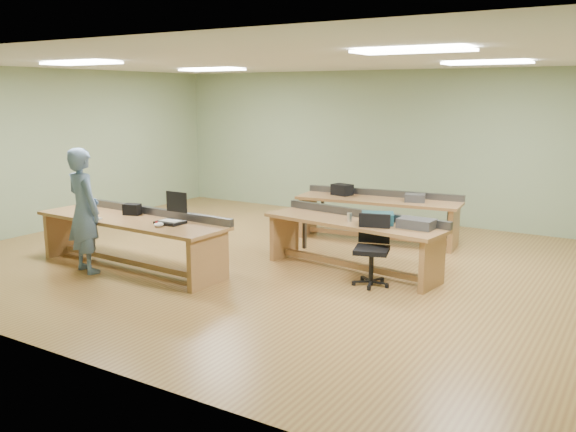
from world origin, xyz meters
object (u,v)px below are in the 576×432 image
object	(u,v)px
person	(84,211)
laptop_base	(170,222)
workbench_mid	(353,234)
task_chair	(372,260)
parts_bin_grey	(417,223)
camera_bag	(132,209)
mug	(366,221)
drinks_can	(349,217)
parts_bin_teal	(378,218)
workbench_back	(378,210)
workbench_front	(132,230)

from	to	relation	value
person	laptop_base	size ratio (longest dim) A/B	4.91
workbench_mid	task_chair	xyz separation A→B (m)	(0.49, -0.44, -0.21)
parts_bin_grey	workbench_mid	bearing A→B (deg)	179.26
workbench_mid	laptop_base	bearing A→B (deg)	-136.07
task_chair	camera_bag	bearing A→B (deg)	178.78
person	laptop_base	distance (m)	1.29
mug	drinks_can	xyz separation A→B (m)	(-0.26, 0.01, 0.02)
person	parts_bin_grey	bearing A→B (deg)	-139.93
workbench_mid	laptop_base	xyz separation A→B (m)	(-2.09, -1.55, 0.22)
laptop_base	parts_bin_teal	size ratio (longest dim) A/B	0.83
workbench_mid	task_chair	distance (m)	0.69
laptop_base	camera_bag	bearing A→B (deg)	168.46
task_chair	mug	size ratio (longest dim) A/B	8.42
workbench_mid	drinks_can	size ratio (longest dim) A/B	22.42
workbench_back	task_chair	bearing A→B (deg)	-74.71
parts_bin_teal	workbench_mid	bearing A→B (deg)	176.62
workbench_back	drinks_can	bearing A→B (deg)	-84.57
camera_bag	drinks_can	xyz separation A→B (m)	(2.99, 1.27, -0.02)
person	laptop_base	xyz separation A→B (m)	(1.18, 0.50, -0.13)
laptop_base	parts_bin_teal	distance (m)	2.90
workbench_back	mug	bearing A→B (deg)	-77.76
workbench_front	mug	distance (m)	3.41
parts_bin_grey	camera_bag	bearing A→B (deg)	-161.05
person	camera_bag	distance (m)	0.72
parts_bin_teal	drinks_can	world-z (taller)	parts_bin_teal
task_chair	laptop_base	bearing A→B (deg)	-172.88
workbench_mid	task_chair	size ratio (longest dim) A/B	2.97
workbench_mid	workbench_back	bearing A→B (deg)	110.48
workbench_mid	parts_bin_teal	size ratio (longest dim) A/B	6.32
parts_bin_grey	mug	distance (m)	0.71
person	parts_bin_grey	world-z (taller)	person
task_chair	mug	bearing A→B (deg)	111.24
camera_bag	parts_bin_teal	world-z (taller)	camera_bag
workbench_mid	camera_bag	size ratio (longest dim) A/B	11.44
laptop_base	parts_bin_teal	bearing A→B (deg)	31.00
workbench_mid	parts_bin_teal	world-z (taller)	parts_bin_teal
workbench_back	parts_bin_grey	xyz separation A→B (m)	(1.38, -1.91, 0.26)
workbench_back	laptop_base	bearing A→B (deg)	-121.95
parts_bin_grey	mug	bearing A→B (deg)	-172.23
parts_bin_teal	person	bearing A→B (deg)	-151.04
workbench_mid	laptop_base	size ratio (longest dim) A/B	7.62
workbench_mid	laptop_base	world-z (taller)	workbench_mid
parts_bin_grey	workbench_back	bearing A→B (deg)	125.86
camera_bag	mug	bearing A→B (deg)	5.91
workbench_front	camera_bag	distance (m)	0.37
laptop_base	task_chair	bearing A→B (deg)	22.51
workbench_front	workbench_mid	distance (m)	3.24
person	workbench_back	bearing A→B (deg)	-111.35
workbench_front	task_chair	size ratio (longest dim) A/B	3.46
laptop_base	drinks_can	bearing A→B (deg)	34.25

